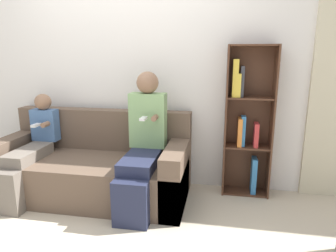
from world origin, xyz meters
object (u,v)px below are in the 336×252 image
object	(u,v)px
couch	(94,169)
child_seated	(30,148)
adult_seated	(143,139)
bookshelf	(247,121)

from	to	relation	value
couch	child_seated	distance (m)	0.66
couch	adult_seated	xyz separation A→B (m)	(0.56, -0.08, 0.37)
adult_seated	child_seated	distance (m)	1.17
couch	bookshelf	xyz separation A→B (m)	(1.54, 0.34, 0.49)
couch	child_seated	world-z (taller)	child_seated
child_seated	bookshelf	size ratio (longest dim) A/B	0.67
adult_seated	bookshelf	bearing A→B (deg)	23.16
child_seated	couch	bearing A→B (deg)	13.85
couch	bookshelf	size ratio (longest dim) A/B	1.27
adult_seated	child_seated	xyz separation A→B (m)	(-1.16, -0.06, -0.13)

